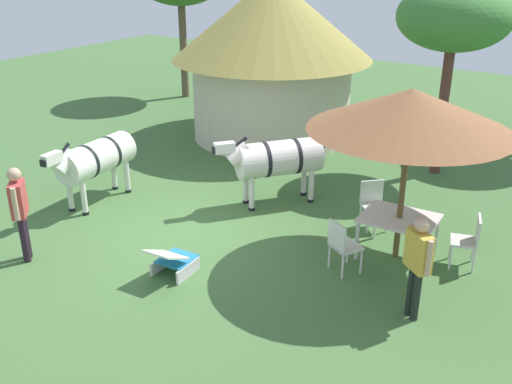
# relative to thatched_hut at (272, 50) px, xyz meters

# --- Properties ---
(ground_plane) EXTENTS (36.00, 36.00, 0.00)m
(ground_plane) POSITION_rel_thatched_hut_xyz_m (1.96, -5.97, -2.34)
(ground_plane) COLOR #436937
(thatched_hut) EXTENTS (5.26, 5.26, 4.22)m
(thatched_hut) POSITION_rel_thatched_hut_xyz_m (0.00, 0.00, 0.00)
(thatched_hut) COLOR beige
(thatched_hut) RESTS_ON ground_plane
(shade_umbrella) EXTENTS (3.24, 3.24, 2.91)m
(shade_umbrella) POSITION_rel_thatched_hut_xyz_m (5.41, -4.50, 0.23)
(shade_umbrella) COLOR brown
(shade_umbrella) RESTS_ON ground_plane
(patio_dining_table) EXTENTS (1.27, 1.05, 0.74)m
(patio_dining_table) POSITION_rel_thatched_hut_xyz_m (5.41, -4.50, -1.69)
(patio_dining_table) COLOR silver
(patio_dining_table) RESTS_ON ground_plane
(patio_chair_west_end) EXTENTS (0.61, 0.61, 0.90)m
(patio_chair_west_end) POSITION_rel_thatched_hut_xyz_m (4.60, -3.69, -1.82)
(patio_chair_west_end) COLOR silver
(patio_chair_west_end) RESTS_ON ground_plane
(patio_chair_east_end) EXTENTS (0.59, 0.58, 0.90)m
(patio_chair_east_end) POSITION_rel_thatched_hut_xyz_m (4.85, -5.50, -1.82)
(patio_chair_east_end) COLOR silver
(patio_chair_east_end) RESTS_ON ground_plane
(patio_chair_near_hut) EXTENTS (0.53, 0.54, 0.90)m
(patio_chair_near_hut) POSITION_rel_thatched_hut_xyz_m (6.50, -4.17, -1.82)
(patio_chair_near_hut) COLOR silver
(patio_chair_near_hut) RESTS_ON ground_plane
(guest_beside_umbrella) EXTENTS (0.47, 0.42, 1.58)m
(guest_beside_umbrella) POSITION_rel_thatched_hut_xyz_m (6.25, -6.05, -1.39)
(guest_beside_umbrella) COLOR black
(guest_beside_umbrella) RESTS_ON ground_plane
(standing_watcher) EXTENTS (0.46, 0.46, 1.66)m
(standing_watcher) POSITION_rel_thatched_hut_xyz_m (0.26, -8.08, -1.35)
(standing_watcher) COLOR black
(standing_watcher) RESTS_ON ground_plane
(striped_lounge_chair) EXTENTS (0.60, 0.86, 0.58)m
(striped_lounge_chair) POSITION_rel_thatched_hut_xyz_m (2.63, -7.07, -2.09)
(striped_lounge_chair) COLOR teal
(striped_lounge_chair) RESTS_ON ground_plane
(zebra_nearest_camera) EXTENTS (0.82, 2.37, 1.48)m
(zebra_nearest_camera) POSITION_rel_thatched_hut_xyz_m (-0.53, -5.77, -1.40)
(zebra_nearest_camera) COLOR silver
(zebra_nearest_camera) RESTS_ON ground_plane
(zebra_by_umbrella) EXTENTS (1.67, 2.01, 1.49)m
(zebra_by_umbrella) POSITION_rel_thatched_hut_xyz_m (2.51, -3.75, -1.38)
(zebra_by_umbrella) COLOR silver
(zebra_by_umbrella) RESTS_ON ground_plane
(acacia_tree_left_background) EXTENTS (2.43, 2.43, 4.24)m
(acacia_tree_left_background) POSITION_rel_thatched_hut_xyz_m (4.67, -0.21, 1.13)
(acacia_tree_left_background) COLOR brown
(acacia_tree_left_background) RESTS_ON ground_plane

